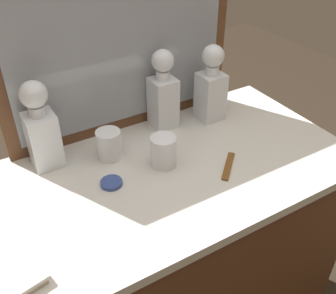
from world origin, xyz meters
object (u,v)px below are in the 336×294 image
object	(u,v)px
crystal_tumbler_left	(109,146)
tortoiseshell_comb	(228,166)
crystal_tumbler_center	(163,152)
silver_brush_right	(14,289)
crystal_decanter_far_left	(163,97)
porcelain_dish	(111,183)
crystal_decanter_far_right	(42,133)
crystal_decanter_front	(211,90)

from	to	relation	value
crystal_tumbler_left	tortoiseshell_comb	bearing A→B (deg)	-38.90
crystal_tumbler_center	silver_brush_right	bearing A→B (deg)	-155.67
tortoiseshell_comb	crystal_decanter_far_left	bearing A→B (deg)	98.88
crystal_tumbler_center	porcelain_dish	world-z (taller)	crystal_tumbler_center
crystal_decanter_far_right	crystal_tumbler_center	world-z (taller)	crystal_decanter_far_right
crystal_decanter_far_left	silver_brush_right	distance (m)	0.74
porcelain_dish	tortoiseshell_comb	distance (m)	0.35
crystal_decanter_front	porcelain_dish	distance (m)	0.49
crystal_decanter_front	crystal_tumbler_center	size ratio (longest dim) A/B	2.80
crystal_decanter_far_right	crystal_tumbler_left	world-z (taller)	crystal_decanter_far_right
crystal_decanter_front	silver_brush_right	world-z (taller)	crystal_decanter_front
crystal_decanter_far_right	crystal_decanter_front	bearing A→B (deg)	-2.66
tortoiseshell_comb	crystal_decanter_far_right	bearing A→B (deg)	147.51
silver_brush_right	tortoiseshell_comb	world-z (taller)	silver_brush_right
crystal_tumbler_left	tortoiseshell_comb	distance (m)	0.37
crystal_decanter_far_left	crystal_tumbler_left	world-z (taller)	crystal_decanter_far_left
crystal_decanter_far_left	silver_brush_right	size ratio (longest dim) A/B	1.85
crystal_decanter_far_left	crystal_tumbler_center	distance (m)	0.23
silver_brush_right	porcelain_dish	distance (m)	0.38
crystal_tumbler_left	crystal_tumbler_center	world-z (taller)	crystal_tumbler_center
silver_brush_right	tortoiseshell_comb	size ratio (longest dim) A/B	1.33
crystal_tumbler_center	crystal_tumbler_left	bearing A→B (deg)	136.23
crystal_tumbler_left	porcelain_dish	size ratio (longest dim) A/B	1.47
crystal_decanter_far_right	tortoiseshell_comb	size ratio (longest dim) A/B	2.44
crystal_tumbler_left	crystal_tumbler_center	distance (m)	0.17
crystal_decanter_far_left	crystal_decanter_front	xyz separation A→B (m)	(0.17, -0.04, -0.00)
porcelain_dish	tortoiseshell_comb	xyz separation A→B (m)	(0.33, -0.10, -0.00)
crystal_decanter_far_right	tortoiseshell_comb	xyz separation A→B (m)	(0.46, -0.29, -0.11)
crystal_decanter_front	crystal_tumbler_center	bearing A→B (deg)	-151.13
silver_brush_right	crystal_decanter_front	bearing A→B (deg)	26.02
crystal_decanter_far_right	crystal_tumbler_center	bearing A→B (deg)	-31.27
crystal_decanter_far_left	tortoiseshell_comb	bearing A→B (deg)	-81.12
crystal_decanter_far_right	porcelain_dish	size ratio (longest dim) A/B	4.39
crystal_decanter_far_left	tortoiseshell_comb	xyz separation A→B (m)	(0.05, -0.31, -0.11)
crystal_decanter_far_right	porcelain_dish	bearing A→B (deg)	-56.41
crystal_decanter_far_left	tortoiseshell_comb	size ratio (longest dim) A/B	2.45
crystal_tumbler_center	silver_brush_right	size ratio (longest dim) A/B	0.65
porcelain_dish	crystal_tumbler_left	bearing A→B (deg)	67.58
crystal_tumbler_left	crystal_decanter_front	bearing A→B (deg)	5.18
crystal_tumbler_center	silver_brush_right	world-z (taller)	crystal_tumbler_center
crystal_tumbler_center	porcelain_dish	xyz separation A→B (m)	(-0.17, -0.01, -0.04)
crystal_decanter_front	porcelain_dish	size ratio (longest dim) A/B	4.34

